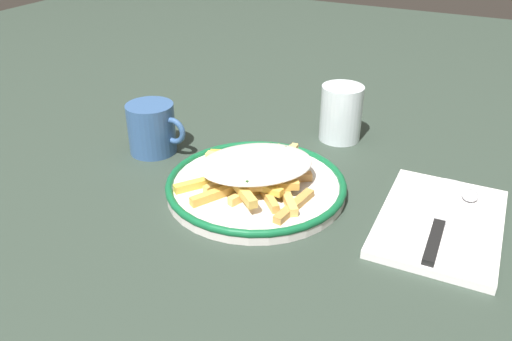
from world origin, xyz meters
The scene contains 9 objects.
ground_plane centered at (0.00, 0.00, 0.00)m, with size 2.60×2.60×0.00m, color #2E3C31.
plate centered at (0.00, 0.00, 0.01)m, with size 0.26×0.26×0.02m.
fries_heap centered at (0.00, 0.00, 0.04)m, with size 0.20×0.21×0.04m.
napkin centered at (0.25, 0.03, 0.01)m, with size 0.15×0.22×0.01m, color white.
fork centered at (0.22, 0.04, 0.01)m, with size 0.03×0.18×0.00m.
knife centered at (0.25, 0.01, 0.01)m, with size 0.02×0.21×0.01m.
spoon centered at (0.28, 0.07, 0.02)m, with size 0.02×0.15×0.01m.
water_glass centered at (0.05, 0.22, 0.05)m, with size 0.07×0.07×0.09m, color silver.
coffee_mug centered at (-0.21, 0.04, 0.04)m, with size 0.10×0.08×0.08m.
Camera 1 is at (0.29, -0.58, 0.39)m, focal length 36.91 mm.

